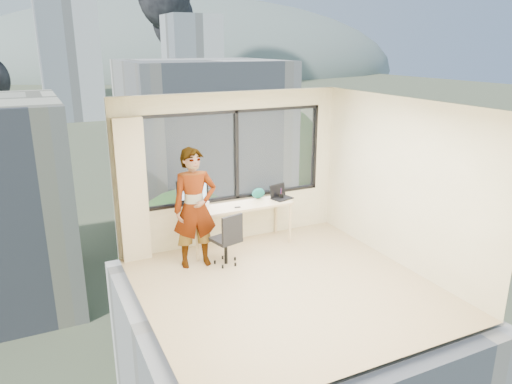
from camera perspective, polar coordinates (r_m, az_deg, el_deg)
floor at (r=7.07m, az=3.57°, el=-11.12°), size 4.00×4.00×0.01m
ceiling at (r=6.28m, az=4.01°, el=10.29°), size 4.00×4.00×0.01m
wall_front at (r=5.03m, az=15.05°, el=-7.43°), size 4.00×0.01×2.60m
wall_left at (r=5.89m, az=-13.50°, el=-3.65°), size 0.01×4.00×2.60m
wall_right at (r=7.70m, az=16.88°, el=0.98°), size 0.01×4.00×2.60m
window_wall at (r=8.25m, az=-2.69°, el=4.37°), size 3.30×0.16×1.55m
curtain at (r=7.74m, az=-14.45°, el=0.11°), size 0.45×0.14×2.30m
desk at (r=8.27m, az=-1.98°, el=-3.93°), size 1.80×0.60×0.75m
chair at (r=7.58m, az=-3.62°, el=-5.45°), size 0.54×0.54×0.88m
person at (r=7.43m, az=-7.27°, el=-1.90°), size 0.72×0.50×1.88m
monitor at (r=7.85m, az=-7.57°, el=-0.33°), size 0.53×0.20×0.52m
game_console at (r=8.13m, az=-6.98°, el=-1.32°), size 0.34×0.29×0.08m
laptop at (r=8.40m, az=3.13°, el=-0.09°), size 0.43×0.44×0.22m
cellphone at (r=7.98m, az=-2.20°, el=-1.80°), size 0.10×0.06×0.01m
pen_cup at (r=8.44m, az=3.03°, el=-0.48°), size 0.08×0.08×0.09m
handbag at (r=8.43m, az=0.28°, el=-0.14°), size 0.26×0.16×0.18m
exterior_ground at (r=126.65m, az=-24.17°, el=7.72°), size 400.00×400.00×0.04m
near_bldg_b at (r=46.90m, az=-6.34°, el=5.47°), size 14.00×13.00×16.00m
near_bldg_c at (r=48.61m, az=18.47°, el=1.46°), size 12.00×10.00×10.00m
far_tower_b at (r=125.93m, az=-21.28°, el=14.89°), size 13.00×13.00×30.00m
far_tower_c at (r=153.22m, az=-7.56°, el=15.30°), size 15.00×15.00×26.00m
hill_b at (r=341.80m, az=-8.24°, el=13.98°), size 300.00×220.00×96.00m
tree_b at (r=27.63m, az=-7.91°, el=-10.80°), size 7.60×7.60×9.00m
tree_c at (r=53.33m, az=3.23°, el=3.66°), size 8.40×8.40×10.00m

